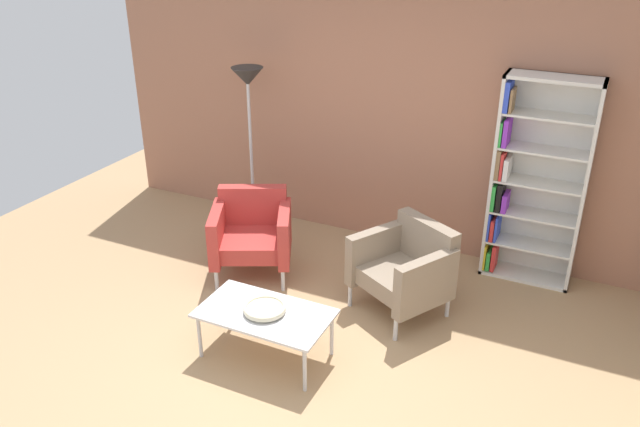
# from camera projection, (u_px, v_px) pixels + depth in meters

# --- Properties ---
(ground_plane) EXTENTS (8.32, 8.32, 0.00)m
(ground_plane) POSITION_uv_depth(u_px,v_px,m) (282.00, 374.00, 4.76)
(ground_plane) COLOR tan
(brick_back_panel) EXTENTS (6.40, 0.12, 2.90)m
(brick_back_panel) POSITION_uv_depth(u_px,v_px,m) (401.00, 103.00, 6.14)
(brick_back_panel) COLOR #A87056
(brick_back_panel) RESTS_ON ground_plane
(bookshelf_tall) EXTENTS (0.80, 0.30, 1.90)m
(bookshelf_tall) POSITION_uv_depth(u_px,v_px,m) (531.00, 183.00, 5.68)
(bookshelf_tall) COLOR silver
(bookshelf_tall) RESTS_ON ground_plane
(coffee_table_low) EXTENTS (1.00, 0.56, 0.40)m
(coffee_table_low) POSITION_uv_depth(u_px,v_px,m) (265.00, 316.00, 4.81)
(coffee_table_low) COLOR silver
(coffee_table_low) RESTS_ON ground_plane
(decorative_bowl) EXTENTS (0.32, 0.32, 0.05)m
(decorative_bowl) POSITION_uv_depth(u_px,v_px,m) (265.00, 308.00, 4.78)
(decorative_bowl) COLOR beige
(decorative_bowl) RESTS_ON coffee_table_low
(armchair_by_bookshelf) EXTENTS (0.93, 0.91, 0.78)m
(armchair_by_bookshelf) POSITION_uv_depth(u_px,v_px,m) (406.00, 267.00, 5.37)
(armchair_by_bookshelf) COLOR gray
(armchair_by_bookshelf) RESTS_ON ground_plane
(armchair_near_window) EXTENTS (0.92, 0.89, 0.78)m
(armchair_near_window) POSITION_uv_depth(u_px,v_px,m) (252.00, 232.00, 5.95)
(armchair_near_window) COLOR #B73833
(armchair_near_window) RESTS_ON ground_plane
(floor_lamp_torchiere) EXTENTS (0.32, 0.32, 1.74)m
(floor_lamp_torchiere) POSITION_uv_depth(u_px,v_px,m) (248.00, 97.00, 6.34)
(floor_lamp_torchiere) COLOR silver
(floor_lamp_torchiere) RESTS_ON ground_plane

